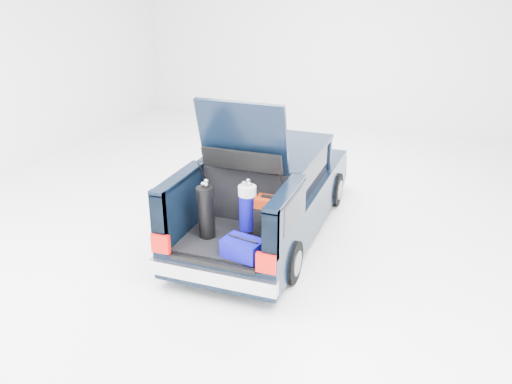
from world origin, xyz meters
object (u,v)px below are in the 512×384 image
at_px(red_suitcase, 270,219).
at_px(black_golf_bag, 206,212).
at_px(blue_golf_bag, 247,210).
at_px(blue_duffel, 243,248).
at_px(car, 269,192).

xyz_separation_m(red_suitcase, black_golf_bag, (-0.85, -0.24, 0.07)).
distance_m(blue_golf_bag, blue_duffel, 0.67).
xyz_separation_m(car, black_golf_bag, (-0.35, -1.66, 0.31)).
xyz_separation_m(car, blue_duffel, (0.33, -2.01, 0.05)).
height_order(car, blue_golf_bag, car).
distance_m(red_suitcase, blue_golf_bag, 0.34).
xyz_separation_m(red_suitcase, blue_duffel, (-0.17, -0.59, -0.18)).
distance_m(red_suitcase, black_golf_bag, 0.89).
relative_size(black_golf_bag, blue_golf_bag, 1.00).
height_order(car, red_suitcase, car).
bearing_deg(blue_duffel, blue_golf_bag, 116.97).
bearing_deg(car, blue_duffel, -80.66).
bearing_deg(black_golf_bag, blue_duffel, -9.28).
relative_size(car, blue_golf_bag, 5.55).
distance_m(black_golf_bag, blue_golf_bag, 0.57).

